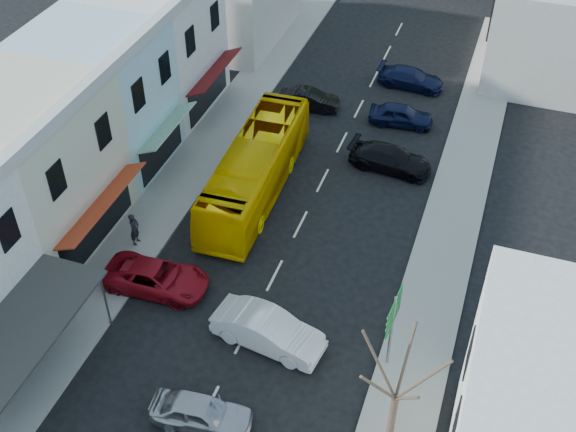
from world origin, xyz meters
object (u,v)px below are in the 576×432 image
(street_tree, at_px, (395,399))
(car_white, at_px, (268,332))
(car_silver, at_px, (201,413))
(traffic_signal, at_px, (493,8))
(direction_sign, at_px, (391,332))
(car_red, at_px, (156,277))
(pedestrian_left, at_px, (135,230))
(bus, at_px, (256,170))

(street_tree, bearing_deg, car_white, 148.47)
(car_silver, distance_m, traffic_signal, 37.27)
(direction_sign, xyz_separation_m, traffic_signal, (0.20, 31.35, 0.68))
(car_silver, xyz_separation_m, car_red, (-5.10, 6.13, 0.00))
(car_white, bearing_deg, traffic_signal, -1.73)
(car_red, xyz_separation_m, traffic_signal, (11.60, 30.51, 2.07))
(pedestrian_left, bearing_deg, traffic_signal, -28.11)
(direction_sign, height_order, traffic_signal, traffic_signal)
(car_red, bearing_deg, direction_sign, -97.29)
(car_silver, height_order, direction_sign, direction_sign)
(bus, relative_size, street_tree, 1.51)
(pedestrian_left, distance_m, street_tree, 16.87)
(car_white, bearing_deg, pedestrian_left, 73.94)
(bus, xyz_separation_m, traffic_signal, (9.78, 22.11, 1.22))
(direction_sign, bearing_deg, car_white, -168.90)
(traffic_signal, bearing_deg, pedestrian_left, 58.93)
(bus, xyz_separation_m, car_red, (-1.82, -8.40, -0.85))
(pedestrian_left, xyz_separation_m, street_tree, (14.78, -7.62, 2.84))
(car_white, bearing_deg, direction_sign, -75.66)
(street_tree, bearing_deg, direction_sign, 102.64)
(bus, xyz_separation_m, car_white, (4.35, -9.83, -0.85))
(car_silver, bearing_deg, street_tree, -88.49)
(car_white, relative_size, pedestrian_left, 2.59)
(car_red, height_order, direction_sign, direction_sign)
(car_white, relative_size, car_red, 0.96)
(pedestrian_left, xyz_separation_m, direction_sign, (13.79, -3.22, 1.09))
(pedestrian_left, relative_size, direction_sign, 0.41)
(car_silver, height_order, car_red, same)
(bus, relative_size, car_red, 2.52)
(direction_sign, xyz_separation_m, street_tree, (0.99, -4.41, 1.75))
(car_white, distance_m, street_tree, 7.94)
(street_tree, height_order, traffic_signal, street_tree)
(car_red, bearing_deg, bus, -15.28)
(car_silver, relative_size, direction_sign, 1.05)
(direction_sign, bearing_deg, street_tree, -72.68)
(bus, distance_m, car_silver, 14.92)
(bus, bearing_deg, car_silver, -79.42)
(direction_sign, bearing_deg, traffic_signal, 94.32)
(pedestrian_left, height_order, street_tree, street_tree)
(car_red, bearing_deg, traffic_signal, -23.88)
(pedestrian_left, bearing_deg, car_red, -136.49)
(car_white, bearing_deg, car_silver, 175.09)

